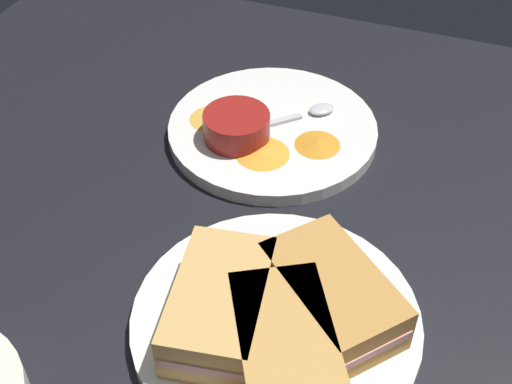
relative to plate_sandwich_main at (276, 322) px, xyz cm
name	(u,v)px	position (x,y,z in cm)	size (l,w,h in cm)	color
ground_plane	(248,308)	(2.16, 3.46, -2.30)	(110.00, 110.00, 3.00)	black
plate_sandwich_main	(276,322)	(0.00, 0.00, 0.00)	(25.85, 25.85, 1.60)	white
sandwich_half_near	(220,305)	(-2.24, 4.37, 3.20)	(14.20, 9.57, 4.80)	tan
sandwich_half_far	(285,347)	(-4.37, -2.24, 3.20)	(15.06, 12.98, 4.80)	tan
sandwich_half_extra	(333,294)	(2.24, -4.37, 3.20)	(14.24, 14.81, 4.80)	#C68C42
ramekin_dark_sauce	(344,304)	(1.81, -5.53, 2.82)	(7.16, 7.16, 3.75)	navy
spoon_by_dark_ramekin	(279,325)	(-1.03, -0.66, 1.16)	(6.26, 9.26, 0.80)	silver
plate_chips_companion	(273,130)	(26.24, 9.52, 0.00)	(24.88, 24.88, 1.60)	white
ramekin_light_gravy	(236,125)	(22.51, 12.63, 2.55)	(7.69, 7.69, 3.24)	maroon
spoon_by_gravy_ramekin	(312,112)	(29.81, 5.78, 1.16)	(7.88, 8.17, 0.80)	silver
plantain_chip_scatter	(258,141)	(22.35, 9.92, 1.10)	(11.09, 18.92, 0.60)	orange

